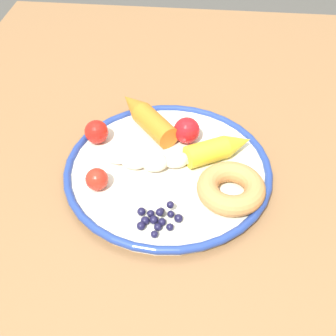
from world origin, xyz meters
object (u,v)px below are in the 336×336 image
(tomato_mid, at_px, (187,130))
(donut, at_px, (231,188))
(carrot_yellow, at_px, (220,148))
(tomato_near, at_px, (97,179))
(banana, at_px, (155,161))
(dining_table, at_px, (148,208))
(carrot_orange, at_px, (146,116))
(tomato_far, at_px, (96,132))
(plate, at_px, (168,169))
(blueberry_pile, at_px, (157,219))

(tomato_mid, bearing_deg, donut, 31.71)
(carrot_yellow, xyz_separation_m, tomato_mid, (-0.03, -0.05, 0.00))
(carrot_yellow, distance_m, donut, 0.08)
(tomato_near, xyz_separation_m, tomato_mid, (-0.12, 0.12, 0.00))
(banana, xyz_separation_m, donut, (0.05, 0.11, 0.00))
(dining_table, relative_size, carrot_yellow, 10.29)
(carrot_orange, height_order, donut, carrot_orange)
(dining_table, relative_size, carrot_orange, 8.82)
(tomato_mid, relative_size, tomato_far, 1.10)
(plate, distance_m, carrot_yellow, 0.09)
(banana, bearing_deg, carrot_yellow, 108.08)
(plate, height_order, tomato_near, tomato_near)
(tomato_far, bearing_deg, blueberry_pile, 36.51)
(banana, xyz_separation_m, tomato_far, (-0.05, -0.10, 0.01))
(carrot_orange, distance_m, blueberry_pile, 0.21)
(donut, bearing_deg, tomato_near, -89.16)
(plate, height_order, tomato_far, tomato_far)
(plate, relative_size, blueberry_pile, 5.00)
(tomato_mid, bearing_deg, carrot_orange, -115.07)
(dining_table, xyz_separation_m, donut, (0.05, 0.13, 0.12))
(donut, bearing_deg, carrot_orange, -136.26)
(plate, height_order, blueberry_pile, blueberry_pile)
(blueberry_pile, bearing_deg, dining_table, -164.48)
(donut, xyz_separation_m, tomato_far, (-0.10, -0.21, 0.00))
(carrot_yellow, height_order, tomato_mid, tomato_mid)
(carrot_yellow, xyz_separation_m, tomato_far, (-0.02, -0.20, 0.00))
(dining_table, xyz_separation_m, banana, (0.00, 0.01, 0.12))
(donut, xyz_separation_m, tomato_near, (0.00, -0.19, 0.00))
(plate, xyz_separation_m, donut, (0.05, 0.09, 0.02))
(blueberry_pile, xyz_separation_m, tomato_mid, (-0.17, 0.03, 0.01))
(dining_table, distance_m, tomato_far, 0.16)
(tomato_near, bearing_deg, carrot_yellow, 115.56)
(tomato_near, bearing_deg, donut, 90.84)
(dining_table, relative_size, blueberry_pile, 18.28)
(banana, relative_size, donut, 1.75)
(banana, distance_m, donut, 0.12)
(dining_table, distance_m, donut, 0.18)
(carrot_orange, relative_size, blueberry_pile, 2.07)
(plate, xyz_separation_m, banana, (-0.00, -0.02, 0.02))
(donut, bearing_deg, dining_table, -112.40)
(donut, bearing_deg, tomato_far, -114.80)
(carrot_yellow, bearing_deg, tomato_far, -95.43)
(plate, height_order, donut, donut)
(plate, height_order, carrot_yellow, carrot_yellow)
(dining_table, xyz_separation_m, blueberry_pile, (0.11, 0.03, 0.11))
(carrot_yellow, relative_size, tomato_far, 2.94)
(carrot_orange, xyz_separation_m, donut, (0.15, 0.14, -0.00))
(carrot_yellow, distance_m, tomato_mid, 0.06)
(tomato_far, bearing_deg, donut, 65.20)
(carrot_yellow, xyz_separation_m, donut, (0.08, 0.02, -0.00))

